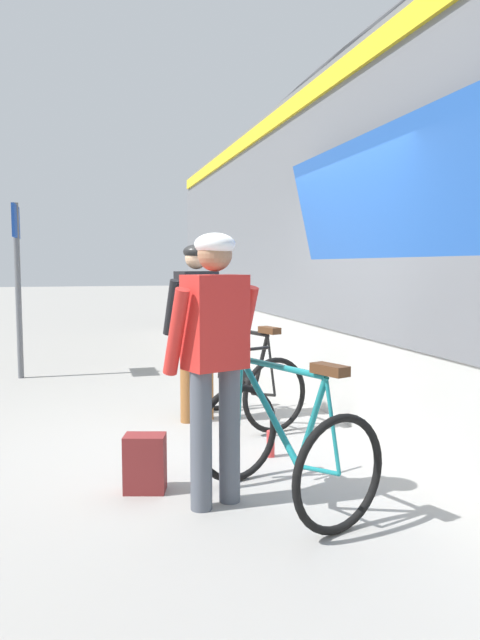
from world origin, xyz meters
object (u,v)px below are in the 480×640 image
object	(u,v)px
bicycle_near_black	(245,381)
water_bottle_by_the_backpack	(145,477)
bicycle_far_teal	(284,445)
backpack_on_platform	(145,463)
train_car	(463,227)
platform_sign_post	(17,260)
cyclist_far_in_red	(215,345)
cyclist_near_in_dark	(196,316)
water_bottle_near_the_bikes	(271,444)

from	to	relation	value
bicycle_near_black	water_bottle_by_the_backpack	bearing A→B (deg)	-126.55
bicycle_far_teal	backpack_on_platform	distance (m)	0.99
train_car	platform_sign_post	bearing A→B (deg)	147.64
bicycle_near_black	backpack_on_platform	bearing A→B (deg)	-125.99
cyclist_far_in_red	platform_sign_post	bearing A→B (deg)	108.34
train_car	water_bottle_by_the_backpack	world-z (taller)	train_car
backpack_on_platform	platform_sign_post	xyz separation A→B (m)	(-1.22, 4.60, 1.42)
cyclist_near_in_dark	water_bottle_near_the_bikes	distance (m)	1.63
cyclist_near_in_dark	train_car	bearing A→B (deg)	-3.87
water_bottle_near_the_bikes	water_bottle_by_the_backpack	distance (m)	1.16
bicycle_near_black	water_bottle_near_the_bikes	bearing A→B (deg)	-95.24
cyclist_far_in_red	cyclist_near_in_dark	bearing A→B (deg)	82.23
cyclist_far_in_red	water_bottle_by_the_backpack	xyz separation A→B (m)	(-0.42, 0.38, -0.96)
cyclist_far_in_red	bicycle_far_teal	world-z (taller)	cyclist_far_in_red
water_bottle_by_the_backpack	platform_sign_post	xyz separation A→B (m)	(-1.22, 4.57, 1.53)
train_car	bicycle_far_teal	distance (m)	3.75
train_car	cyclist_near_in_dark	xyz separation A→B (m)	(-2.87, 0.19, -0.91)
water_bottle_near_the_bikes	backpack_on_platform	bearing A→B (deg)	-155.78
backpack_on_platform	bicycle_near_black	bearing A→B (deg)	69.40
water_bottle_by_the_backpack	platform_sign_post	world-z (taller)	platform_sign_post
train_car	water_bottle_near_the_bikes	distance (m)	3.31
cyclist_near_in_dark	bicycle_far_teal	distance (m)	2.32
water_bottle_by_the_backpack	water_bottle_near_the_bikes	bearing A→B (deg)	22.82
train_car	bicycle_near_black	xyz separation A→B (m)	(-2.41, 0.05, -1.56)
backpack_on_platform	platform_sign_post	world-z (taller)	platform_sign_post
train_car	water_bottle_by_the_backpack	bearing A→B (deg)	-156.88
train_car	backpack_on_platform	size ratio (longest dim) A/B	41.88
bicycle_near_black	platform_sign_post	world-z (taller)	platform_sign_post
cyclist_far_in_red	train_car	bearing A→B (deg)	31.10
cyclist_far_in_red	bicycle_far_teal	xyz separation A→B (m)	(0.43, -0.12, -0.65)
train_car	backpack_on_platform	bearing A→B (deg)	-156.46
cyclist_near_in_dark	water_bottle_near_the_bikes	size ratio (longest dim) A/B	8.20
train_car	cyclist_far_in_red	bearing A→B (deg)	-148.90
bicycle_far_teal	water_bottle_near_the_bikes	bearing A→B (deg)	76.79
train_car	bicycle_near_black	distance (m)	2.87
train_car	bicycle_far_teal	size ratio (longest dim) A/B	13.40
bicycle_far_teal	cyclist_far_in_red	bearing A→B (deg)	164.51
cyclist_far_in_red	water_bottle_by_the_backpack	bearing A→B (deg)	138.00
bicycle_far_teal	platform_sign_post	xyz separation A→B (m)	(-2.07, 5.07, 1.22)
bicycle_far_teal	water_bottle_near_the_bikes	world-z (taller)	bicycle_far_teal
train_car	platform_sign_post	size ratio (longest dim) A/B	6.98
bicycle_far_teal	water_bottle_by_the_backpack	distance (m)	1.03
backpack_on_platform	water_bottle_near_the_bikes	distance (m)	1.17
train_car	water_bottle_by_the_backpack	xyz separation A→B (m)	(-3.58, -1.53, -1.87)
backpack_on_platform	water_bottle_near_the_bikes	bearing A→B (deg)	39.61
train_car	platform_sign_post	xyz separation A→B (m)	(-4.80, 3.04, -0.34)
cyclist_near_in_dark	bicycle_near_black	size ratio (longest dim) A/B	1.43
cyclist_far_in_red	water_bottle_near_the_bikes	distance (m)	1.42
cyclist_near_in_dark	cyclist_far_in_red	distance (m)	2.12
backpack_on_platform	platform_sign_post	distance (m)	4.97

